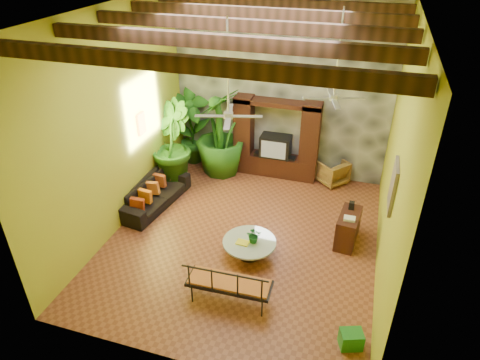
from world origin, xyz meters
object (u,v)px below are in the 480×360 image
(tall_plant_b, at_px, (171,144))
(green_bin, at_px, (351,339))
(coffee_table, at_px, (249,246))
(iron_bench, at_px, (228,283))
(wicker_armchair, at_px, (332,172))
(sofa, at_px, (153,193))
(ceiling_fan_back, at_px, (335,88))
(entertainment_center, at_px, (276,144))
(ceiling_fan_front, at_px, (228,105))
(tall_plant_a, at_px, (190,126))
(tall_plant_c, at_px, (221,133))
(side_console, at_px, (348,228))

(tall_plant_b, relative_size, green_bin, 6.14)
(coffee_table, xyz_separation_m, iron_bench, (0.00, -1.46, 0.28))
(wicker_armchair, relative_size, iron_bench, 0.46)
(sofa, xyz_separation_m, green_bin, (5.29, -2.98, -0.17))
(ceiling_fan_back, xyz_separation_m, sofa, (-4.25, -0.56, -3.07))
(entertainment_center, distance_m, ceiling_fan_front, 4.30)
(ceiling_fan_front, height_order, tall_plant_a, ceiling_fan_front)
(ceiling_fan_back, bearing_deg, tall_plant_c, 152.85)
(tall_plant_a, xyz_separation_m, tall_plant_c, (1.07, -0.34, 0.06))
(entertainment_center, relative_size, tall_plant_b, 1.02)
(ceiling_fan_front, xyz_separation_m, iron_bench, (0.50, -1.65, -2.87))
(iron_bench, bearing_deg, coffee_table, 88.20)
(entertainment_center, relative_size, iron_bench, 1.46)
(sofa, bearing_deg, entertainment_center, -38.33)
(wicker_armchair, bearing_deg, coffee_table, 20.38)
(wicker_armchair, bearing_deg, side_console, 54.48)
(tall_plant_a, bearing_deg, ceiling_fan_front, -55.82)
(side_console, bearing_deg, iron_bench, -121.57)
(coffee_table, xyz_separation_m, green_bin, (2.34, -1.76, -0.09))
(entertainment_center, xyz_separation_m, tall_plant_b, (-2.65, -1.27, 0.21))
(sofa, relative_size, tall_plant_c, 0.90)
(ceiling_fan_front, xyz_separation_m, ceiling_fan_back, (1.80, 1.60, 0.00))
(ceiling_fan_back, relative_size, sofa, 0.82)
(ceiling_fan_front, relative_size, sofa, 0.82)
(entertainment_center, height_order, sofa, entertainment_center)
(entertainment_center, bearing_deg, side_console, -48.19)
(tall_plant_b, height_order, tall_plant_c, tall_plant_c)
(green_bin, bearing_deg, coffee_table, 142.98)
(tall_plant_b, bearing_deg, wicker_armchair, 16.58)
(ceiling_fan_front, xyz_separation_m, sofa, (-2.45, 1.04, -3.07))
(wicker_armchair, xyz_separation_m, tall_plant_b, (-4.31, -1.28, 0.83))
(green_bin, bearing_deg, tall_plant_a, 133.69)
(entertainment_center, height_order, tall_plant_c, tall_plant_c)
(sofa, relative_size, coffee_table, 1.94)
(tall_plant_b, relative_size, tall_plant_c, 0.93)
(ceiling_fan_back, bearing_deg, tall_plant_a, 155.15)
(tall_plant_b, distance_m, tall_plant_c, 1.46)
(ceiling_fan_front, xyz_separation_m, coffee_table, (0.50, -0.18, -3.15))
(iron_bench, bearing_deg, entertainment_center, 91.45)
(sofa, bearing_deg, ceiling_fan_front, -104.60)
(sofa, bearing_deg, coffee_table, -104.11)
(ceiling_fan_back, xyz_separation_m, tall_plant_a, (-4.21, 1.95, -2.21))
(entertainment_center, relative_size, tall_plant_c, 0.95)
(ceiling_fan_back, relative_size, side_console, 1.96)
(green_bin, bearing_deg, ceiling_fan_front, 145.57)
(entertainment_center, bearing_deg, green_bin, -64.29)
(tall_plant_a, relative_size, iron_bench, 1.45)
(tall_plant_a, height_order, tall_plant_c, tall_plant_c)
(ceiling_fan_back, xyz_separation_m, iron_bench, (-1.30, -3.25, -2.87))
(sofa, distance_m, wicker_armchair, 4.99)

